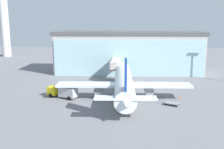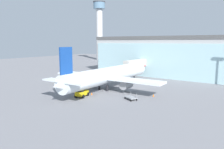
# 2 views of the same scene
# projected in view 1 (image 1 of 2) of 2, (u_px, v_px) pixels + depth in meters

# --- Properties ---
(ground) EXTENTS (240.00, 240.00, 0.00)m
(ground) POSITION_uv_depth(u_px,v_px,m) (127.00, 102.00, 57.38)
(ground) COLOR slate
(terminal_building) EXTENTS (50.01, 15.37, 14.00)m
(terminal_building) POSITION_uv_depth(u_px,v_px,m) (128.00, 52.00, 89.67)
(terminal_building) COLOR #AFAFAF
(terminal_building) RESTS_ON ground
(jet_bridge) EXTENTS (2.64, 14.15, 6.13)m
(jet_bridge) POSITION_uv_depth(u_px,v_px,m) (116.00, 63.00, 80.24)
(jet_bridge) COLOR beige
(jet_bridge) RESTS_ON ground
(control_tower) EXTENTS (7.87, 7.87, 37.76)m
(control_tower) POSITION_uv_depth(u_px,v_px,m) (3.00, 11.00, 127.64)
(control_tower) COLOR silver
(control_tower) RESTS_ON ground
(airplane) EXTENTS (30.66, 36.50, 11.09)m
(airplane) POSITION_uv_depth(u_px,v_px,m) (124.00, 82.00, 60.47)
(airplane) COLOR white
(airplane) RESTS_ON ground
(catering_truck) EXTENTS (7.60, 4.75, 2.65)m
(catering_truck) POSITION_uv_depth(u_px,v_px,m) (63.00, 92.00, 60.45)
(catering_truck) COLOR yellow
(catering_truck) RESTS_ON ground
(baggage_cart) EXTENTS (3.21, 2.64, 1.50)m
(baggage_cart) POSITION_uv_depth(u_px,v_px,m) (172.00, 103.00, 55.11)
(baggage_cart) COLOR gray
(baggage_cart) RESTS_ON ground
(pushback_tug) EXTENTS (2.90, 3.57, 2.30)m
(pushback_tug) POSITION_uv_depth(u_px,v_px,m) (123.00, 107.00, 51.41)
(pushback_tug) COLOR yellow
(pushback_tug) RESTS_ON ground
(safety_cone_nose) EXTENTS (0.36, 0.36, 0.55)m
(safety_cone_nose) POSITION_uv_depth(u_px,v_px,m) (126.00, 106.00, 54.24)
(safety_cone_nose) COLOR orange
(safety_cone_nose) RESTS_ON ground
(safety_cone_wingtip) EXTENTS (0.36, 0.36, 0.55)m
(safety_cone_wingtip) POSITION_uv_depth(u_px,v_px,m) (180.00, 97.00, 60.25)
(safety_cone_wingtip) COLOR orange
(safety_cone_wingtip) RESTS_ON ground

